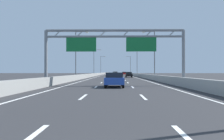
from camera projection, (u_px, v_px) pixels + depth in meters
name	position (u px, v px, depth m)	size (l,w,h in m)	color
ground_plane	(116.00, 75.00, 101.66)	(260.00, 260.00, 0.00)	#2D2D30
lane_dash_left_1	(83.00, 97.00, 14.20)	(0.16, 3.00, 0.01)	white
lane_dash_left_2	(96.00, 87.00, 23.20)	(0.16, 3.00, 0.01)	white
lane_dash_left_3	(101.00, 83.00, 32.20)	(0.16, 3.00, 0.01)	white
lane_dash_left_4	(105.00, 80.00, 41.20)	(0.16, 3.00, 0.01)	white
lane_dash_left_5	(107.00, 79.00, 50.20)	(0.16, 3.00, 0.01)	white
lane_dash_left_6	(108.00, 78.00, 59.20)	(0.16, 3.00, 0.01)	white
lane_dash_left_7	(109.00, 77.00, 68.20)	(0.16, 3.00, 0.01)	white
lane_dash_left_8	(110.00, 76.00, 77.19)	(0.16, 3.00, 0.01)	white
lane_dash_left_9	(111.00, 76.00, 86.19)	(0.16, 3.00, 0.01)	white
lane_dash_left_10	(111.00, 75.00, 95.19)	(0.16, 3.00, 0.01)	white
lane_dash_left_11	(111.00, 75.00, 104.19)	(0.16, 3.00, 0.01)	white
lane_dash_left_12	(112.00, 75.00, 113.19)	(0.16, 3.00, 0.01)	white
lane_dash_left_13	(112.00, 74.00, 122.19)	(0.16, 3.00, 0.01)	white
lane_dash_left_14	(112.00, 74.00, 131.19)	(0.16, 3.00, 0.01)	white
lane_dash_left_15	(113.00, 74.00, 140.18)	(0.16, 3.00, 0.01)	white
lane_dash_left_16	(113.00, 74.00, 149.18)	(0.16, 3.00, 0.01)	white
lane_dash_left_17	(113.00, 74.00, 158.18)	(0.16, 3.00, 0.01)	white
lane_dash_right_1	(143.00, 97.00, 14.14)	(0.16, 3.00, 0.01)	white
lane_dash_right_2	(133.00, 87.00, 23.14)	(0.16, 3.00, 0.01)	white
lane_dash_right_3	(128.00, 83.00, 32.14)	(0.16, 3.00, 0.01)	white
lane_dash_right_4	(125.00, 80.00, 41.14)	(0.16, 3.00, 0.01)	white
lane_dash_right_5	(124.00, 79.00, 50.14)	(0.16, 3.00, 0.01)	white
lane_dash_right_6	(122.00, 78.00, 59.14)	(0.16, 3.00, 0.01)	white
lane_dash_right_7	(122.00, 77.00, 68.14)	(0.16, 3.00, 0.01)	white
lane_dash_right_8	(121.00, 76.00, 77.13)	(0.16, 3.00, 0.01)	white
lane_dash_right_9	(120.00, 76.00, 86.13)	(0.16, 3.00, 0.01)	white
lane_dash_right_10	(120.00, 75.00, 95.13)	(0.16, 3.00, 0.01)	white
lane_dash_right_11	(120.00, 75.00, 104.13)	(0.16, 3.00, 0.01)	white
lane_dash_right_12	(119.00, 75.00, 113.13)	(0.16, 3.00, 0.01)	white
lane_dash_right_13	(119.00, 74.00, 122.13)	(0.16, 3.00, 0.01)	white
lane_dash_right_14	(119.00, 74.00, 131.13)	(0.16, 3.00, 0.01)	white
lane_dash_right_15	(119.00, 74.00, 140.12)	(0.16, 3.00, 0.01)	white
lane_dash_right_16	(119.00, 74.00, 149.12)	(0.16, 3.00, 0.01)	white
lane_dash_right_17	(118.00, 74.00, 158.12)	(0.16, 3.00, 0.01)	white
edge_line_left	(102.00, 76.00, 89.75)	(0.16, 176.00, 0.01)	white
edge_line_right	(129.00, 76.00, 89.57)	(0.16, 176.00, 0.01)	white
barrier_left	(101.00, 74.00, 111.78)	(0.45, 220.00, 0.95)	#9E9E99
barrier_right	(130.00, 74.00, 111.55)	(0.45, 220.00, 0.95)	#9E9E99
sign_gantry	(114.00, 43.00, 26.67)	(15.91, 0.36, 6.36)	gray
streetlamp_left_mid	(77.00, 52.00, 46.25)	(2.58, 0.28, 9.50)	slate
streetlamp_right_mid	(153.00, 52.00, 46.00)	(2.58, 0.28, 9.50)	slate
streetlamp_left_far	(95.00, 61.00, 84.25)	(2.58, 0.28, 9.50)	slate
streetlamp_right_far	(136.00, 61.00, 84.01)	(2.58, 0.28, 9.50)	slate
streetlamp_left_distant	(101.00, 64.00, 122.26)	(2.58, 0.28, 9.50)	slate
streetlamp_right_distant	(130.00, 64.00, 122.01)	(2.58, 0.28, 9.50)	slate
blue_car	(114.00, 80.00, 23.35)	(1.85, 4.60, 1.44)	#2347AD
yellow_car	(116.00, 73.00, 113.88)	(1.85, 4.10, 1.54)	yellow
red_car	(124.00, 73.00, 105.92)	(1.89, 4.25, 1.44)	red
silver_car	(115.00, 74.00, 75.72)	(1.75, 4.17, 1.42)	#A8ADB2
black_car	(129.00, 75.00, 61.99)	(1.72, 4.37, 1.43)	black
orange_car	(115.00, 73.00, 99.69)	(1.89, 4.42, 1.55)	orange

